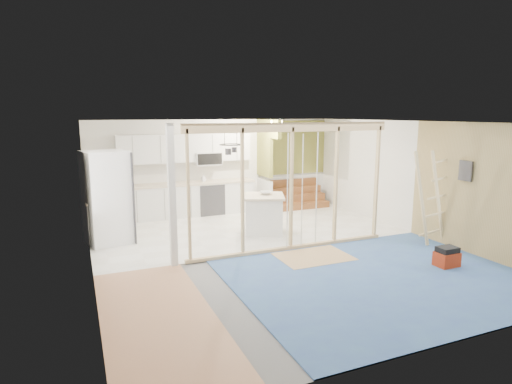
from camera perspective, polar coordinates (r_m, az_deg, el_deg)
name	(u,v)px	position (r m, az deg, el deg)	size (l,w,h in m)	color
room	(278,189)	(8.45, 2.93, 0.44)	(7.01, 8.01, 2.61)	slate
floor_overlays	(279,250)	(8.85, 3.10, -7.71)	(7.00, 8.00, 0.03)	white
stud_frame	(267,175)	(8.30, 1.44, 2.30)	(4.66, 0.14, 2.60)	tan
base_cabinets	(165,204)	(11.27, -12.09, -1.55)	(4.45, 2.24, 0.93)	silver
upper_cabinets	(188,149)	(11.68, -9.05, 5.68)	(3.60, 0.41, 0.85)	silver
green_partition	(286,176)	(12.64, 4.04, 2.14)	(2.25, 1.51, 2.60)	olive
pot_rack	(231,147)	(9.98, -3.39, 6.01)	(0.52, 0.52, 0.72)	black
sheathing_panel	(493,193)	(9.10, 29.02, -0.14)	(0.02, 4.00, 2.60)	tan
electrical_panel	(466,171)	(9.39, 26.16, 2.55)	(0.04, 0.30, 0.40)	#3C3C41
ceiling_light	(277,122)	(11.63, 2.75, 9.33)	(0.32, 0.32, 0.08)	#FFEABF
fridge	(108,198)	(9.62, -19.18, -0.73)	(1.04, 1.01, 1.99)	white
island	(264,214)	(9.94, 1.01, -3.01)	(1.21, 1.21, 0.91)	white
bowl	(266,193)	(9.93, 1.32, -0.12)	(0.28, 0.28, 0.07)	silver
soap_bottle_a	(129,180)	(11.39, -16.55, 1.55)	(0.12, 0.12, 0.32)	silver
soap_bottle_b	(204,178)	(11.77, -7.01, 1.89)	(0.09, 0.09, 0.20)	silver
toolbox	(447,257)	(8.61, 24.09, -7.96)	(0.40, 0.30, 0.38)	#99280E
ladder	(432,198)	(9.64, 22.40, -0.75)	(1.08, 0.14, 2.00)	#D6BD83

